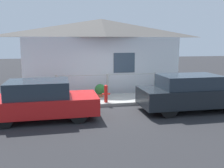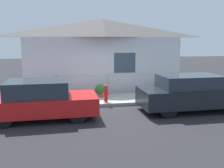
# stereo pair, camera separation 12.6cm
# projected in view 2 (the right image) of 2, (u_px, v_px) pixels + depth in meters

# --- Properties ---
(ground_plane) EXTENTS (60.00, 60.00, 0.00)m
(ground_plane) POSITION_uv_depth(u_px,v_px,m) (115.00, 107.00, 10.31)
(ground_plane) COLOR #262628
(sidewalk) EXTENTS (24.00, 1.93, 0.13)m
(sidewalk) POSITION_uv_depth(u_px,v_px,m) (111.00, 100.00, 11.24)
(sidewalk) COLOR gray
(sidewalk) RESTS_ON ground_plane
(house) EXTENTS (8.37, 2.23, 3.83)m
(house) POSITION_uv_depth(u_px,v_px,m) (102.00, 33.00, 13.15)
(house) COLOR silver
(house) RESTS_ON ground_plane
(fence) EXTENTS (4.90, 0.10, 1.01)m
(fence) POSITION_uv_depth(u_px,v_px,m) (108.00, 83.00, 11.92)
(fence) COLOR #999993
(fence) RESTS_ON sidewalk
(car_left) EXTENTS (3.75, 1.72, 1.35)m
(car_left) POSITION_uv_depth(u_px,v_px,m) (41.00, 100.00, 8.60)
(car_left) COLOR red
(car_left) RESTS_ON ground_plane
(car_right) EXTENTS (4.11, 1.65, 1.40)m
(car_right) POSITION_uv_depth(u_px,v_px,m) (191.00, 93.00, 9.59)
(car_right) COLOR black
(car_right) RESTS_ON ground_plane
(fire_hydrant) EXTENTS (0.34, 0.15, 0.74)m
(fire_hydrant) POSITION_uv_depth(u_px,v_px,m) (106.00, 93.00, 10.44)
(fire_hydrant) COLOR red
(fire_hydrant) RESTS_ON sidewalk
(potted_plant_near_hydrant) EXTENTS (0.50, 0.50, 0.60)m
(potted_plant_near_hydrant) POSITION_uv_depth(u_px,v_px,m) (100.00, 90.00, 11.44)
(potted_plant_near_hydrant) COLOR #9E5638
(potted_plant_near_hydrant) RESTS_ON sidewalk
(potted_plant_by_fence) EXTENTS (0.48, 0.48, 0.62)m
(potted_plant_by_fence) POSITION_uv_depth(u_px,v_px,m) (47.00, 90.00, 11.21)
(potted_plant_by_fence) COLOR #9E5638
(potted_plant_by_fence) RESTS_ON sidewalk
(potted_plant_corner) EXTENTS (0.42, 0.42, 0.55)m
(potted_plant_corner) POSITION_uv_depth(u_px,v_px,m) (162.00, 88.00, 12.00)
(potted_plant_corner) COLOR slate
(potted_plant_corner) RESTS_ON sidewalk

